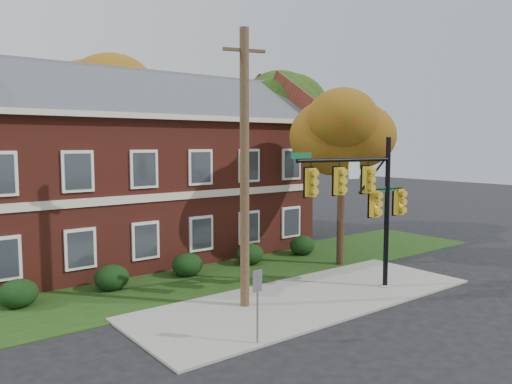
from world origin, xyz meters
TOP-DOWN VIEW (x-y plane):
  - ground at (0.00, 0.00)m, footprint 120.00×120.00m
  - sidewalk at (0.00, 1.00)m, footprint 14.00×5.00m
  - grass_strip at (0.00, 6.00)m, footprint 30.00×6.00m
  - apartment_building at (-2.00, 11.95)m, footprint 18.80×8.80m
  - hedge_far_left at (-9.00, 6.70)m, footprint 1.40×1.26m
  - hedge_left at (-5.50, 6.70)m, footprint 1.40×1.26m
  - hedge_center at (-2.00, 6.70)m, footprint 1.40×1.26m
  - hedge_right at (1.50, 6.70)m, footprint 1.40×1.26m
  - hedge_far_right at (5.00, 6.70)m, footprint 1.40×1.26m
  - tree_near_right at (5.22, 3.87)m, footprint 4.50×4.25m
  - tree_right_rear at (9.31, 12.81)m, footprint 6.30×5.95m
  - tree_far_rear at (-0.66, 19.79)m, footprint 6.84×6.46m
  - traffic_signal at (2.40, 0.28)m, footprint 5.50×0.95m
  - utility_pole at (-2.50, 1.70)m, footprint 1.50×0.56m
  - sign_post at (-4.25, -1.28)m, footprint 0.33×0.06m

SIDE VIEW (x-z plane):
  - ground at x=0.00m, z-range 0.00..0.00m
  - grass_strip at x=0.00m, z-range 0.00..0.04m
  - sidewalk at x=0.00m, z-range 0.00..0.08m
  - hedge_far_left at x=-9.00m, z-range 0.00..1.05m
  - hedge_left at x=-5.50m, z-range 0.00..1.05m
  - hedge_center at x=-2.00m, z-range 0.00..1.05m
  - hedge_right at x=1.50m, z-range 0.00..1.05m
  - hedge_far_right at x=5.00m, z-range 0.00..1.05m
  - sign_post at x=-4.25m, z-range 0.40..2.67m
  - traffic_signal at x=2.40m, z-range 0.75..6.93m
  - apartment_building at x=-2.00m, z-range 0.12..9.86m
  - utility_pole at x=-2.50m, z-range 0.07..9.97m
  - tree_near_right at x=5.22m, z-range 2.38..10.96m
  - tree_right_rear at x=9.31m, z-range 2.81..13.43m
  - tree_far_rear at x=-0.66m, z-range 3.08..14.60m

